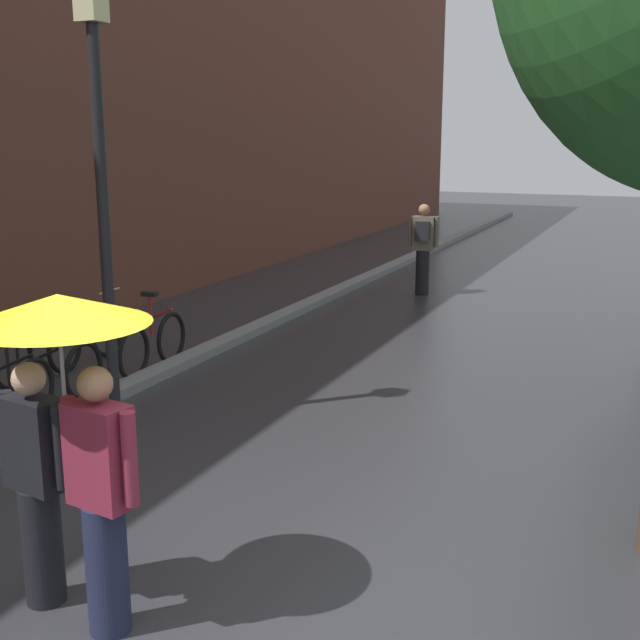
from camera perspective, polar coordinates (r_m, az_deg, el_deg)
ground_plane at (r=5.47m, az=-10.27°, el=-20.67°), size 80.00×80.00×0.00m
building_facade at (r=18.71m, az=-19.82°, el=16.79°), size 8.00×36.00×9.00m
kerb_strip at (r=15.21m, az=0.59°, el=1.77°), size 0.30×36.00×0.12m
parked_bicycle_1 at (r=10.01m, az=-18.76°, el=-3.01°), size 1.11×0.75×0.96m
parked_bicycle_2 at (r=10.57m, az=-15.41°, el=-1.95°), size 1.13×0.79×0.96m
parked_bicycle_3 at (r=11.27m, az=-12.74°, el=-0.89°), size 1.12×0.77×0.96m
couple_under_umbrella at (r=5.14m, az=-17.66°, el=-6.10°), size 1.18×1.10×2.10m
street_lamp_post at (r=8.38m, az=-15.21°, el=9.40°), size 0.24×0.24×4.38m
pedestrian_walking_midground at (r=15.55m, az=7.31°, el=5.14°), size 0.59×0.36×1.74m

